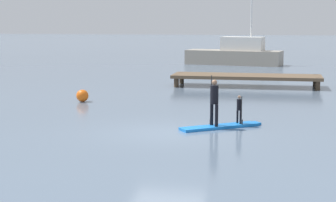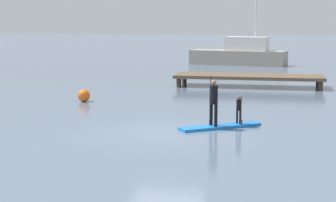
# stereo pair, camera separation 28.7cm
# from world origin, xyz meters

# --- Properties ---
(ground_plane) EXTENTS (240.00, 240.00, 0.00)m
(ground_plane) POSITION_xyz_m (0.00, 0.00, 0.00)
(ground_plane) COLOR slate
(paddleboard_near) EXTENTS (2.81, 2.23, 0.10)m
(paddleboard_near) POSITION_xyz_m (1.70, 1.22, 0.05)
(paddleboard_near) COLOR blue
(paddleboard_near) RESTS_ON ground
(paddler_adult) EXTENTS (0.40, 0.44, 1.77)m
(paddler_adult) POSITION_xyz_m (1.46, 1.05, 1.04)
(paddler_adult) COLOR black
(paddler_adult) RESTS_ON paddleboard_near
(paddler_child_solo) EXTENTS (0.27, 0.32, 1.02)m
(paddler_child_solo) POSITION_xyz_m (2.30, 1.64, 0.67)
(paddler_child_solo) COLOR black
(paddler_child_solo) RESTS_ON paddleboard_near
(fishing_boat_white_large) EXTENTS (8.31, 3.72, 7.20)m
(fishing_boat_white_large) POSITION_xyz_m (0.18, 29.37, 0.88)
(fishing_boat_white_large) COLOR #9E9384
(fishing_boat_white_large) RESTS_ON ground
(floating_dock) EXTENTS (8.38, 2.39, 0.68)m
(floating_dock) POSITION_xyz_m (1.91, 13.74, 0.58)
(floating_dock) COLOR brown
(floating_dock) RESTS_ON ground
(mooring_buoy_mid) EXTENTS (0.57, 0.57, 0.57)m
(mooring_buoy_mid) POSITION_xyz_m (-5.28, 6.33, 0.29)
(mooring_buoy_mid) COLOR orange
(mooring_buoy_mid) RESTS_ON ground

